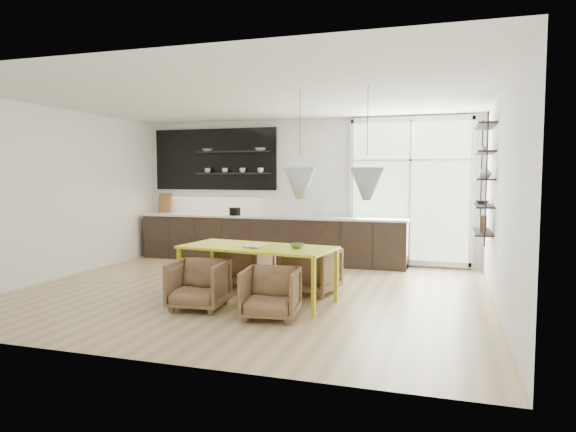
{
  "coord_description": "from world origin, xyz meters",
  "views": [
    {
      "loc": [
        2.86,
        -7.11,
        1.76
      ],
      "look_at": [
        0.44,
        0.6,
        1.12
      ],
      "focal_mm": 32.0,
      "sensor_mm": 36.0,
      "label": 1
    }
  ],
  "objects_px": {
    "armchair_front_right": "(271,293)",
    "armchair_back_left": "(246,263)",
    "armchair_front_left": "(198,285)",
    "armchair_back_right": "(312,270)",
    "dining_table": "(257,250)",
    "wire_stool": "(183,276)"
  },
  "relations": [
    {
      "from": "armchair_front_right",
      "to": "armchair_back_left",
      "type": "bearing_deg",
      "value": 113.59
    },
    {
      "from": "wire_stool",
      "to": "armchair_back_right",
      "type": "bearing_deg",
      "value": 16.78
    },
    {
      "from": "armchair_back_left",
      "to": "armchair_front_right",
      "type": "bearing_deg",
      "value": 124.87
    },
    {
      "from": "armchair_back_left",
      "to": "armchair_front_left",
      "type": "relative_size",
      "value": 1.07
    },
    {
      "from": "armchair_back_right",
      "to": "armchair_front_left",
      "type": "distance_m",
      "value": 1.78
    },
    {
      "from": "wire_stool",
      "to": "armchair_front_left",
      "type": "bearing_deg",
      "value": -49.42
    },
    {
      "from": "armchair_front_left",
      "to": "wire_stool",
      "type": "bearing_deg",
      "value": 125.15
    },
    {
      "from": "armchair_back_left",
      "to": "armchair_front_left",
      "type": "distance_m",
      "value": 1.57
    },
    {
      "from": "armchair_back_right",
      "to": "wire_stool",
      "type": "bearing_deg",
      "value": 27.82
    },
    {
      "from": "wire_stool",
      "to": "dining_table",
      "type": "bearing_deg",
      "value": -6.47
    },
    {
      "from": "armchair_back_right",
      "to": "armchair_front_right",
      "type": "relative_size",
      "value": 1.09
    },
    {
      "from": "dining_table",
      "to": "armchair_back_left",
      "type": "relative_size",
      "value": 2.92
    },
    {
      "from": "dining_table",
      "to": "wire_stool",
      "type": "xyz_separation_m",
      "value": [
        -1.25,
        0.14,
        -0.46
      ]
    },
    {
      "from": "dining_table",
      "to": "armchair_front_right",
      "type": "distance_m",
      "value": 0.99
    },
    {
      "from": "armchair_front_left",
      "to": "armchair_back_right",
      "type": "bearing_deg",
      "value": 42.64
    },
    {
      "from": "armchair_back_left",
      "to": "dining_table",
      "type": "bearing_deg",
      "value": 124.48
    },
    {
      "from": "armchair_front_left",
      "to": "wire_stool",
      "type": "distance_m",
      "value": 1.02
    },
    {
      "from": "dining_table",
      "to": "armchair_back_right",
      "type": "distance_m",
      "value": 1.0
    },
    {
      "from": "armchair_back_right",
      "to": "armchair_front_left",
      "type": "bearing_deg",
      "value": 59.12
    },
    {
      "from": "dining_table",
      "to": "wire_stool",
      "type": "distance_m",
      "value": 1.34
    },
    {
      "from": "armchair_back_right",
      "to": "armchair_front_right",
      "type": "xyz_separation_m",
      "value": [
        -0.13,
        -1.47,
        -0.03
      ]
    },
    {
      "from": "armchair_back_right",
      "to": "dining_table",
      "type": "bearing_deg",
      "value": 60.49
    }
  ]
}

